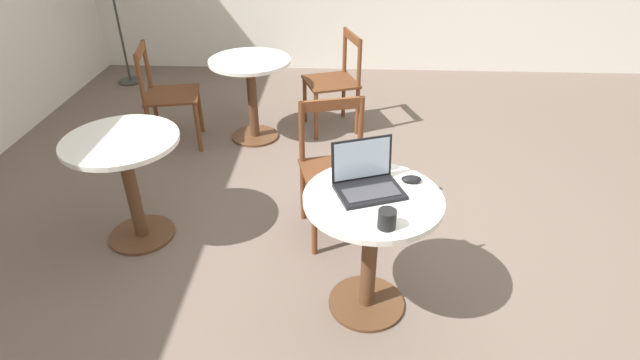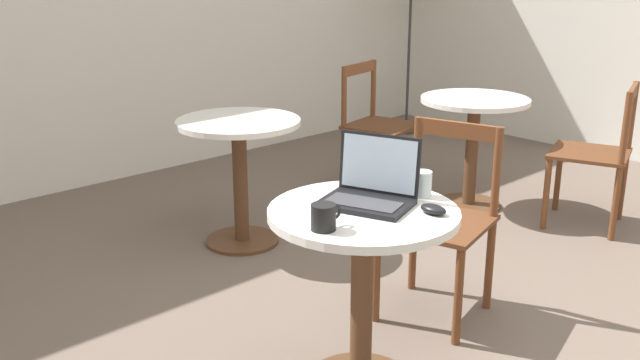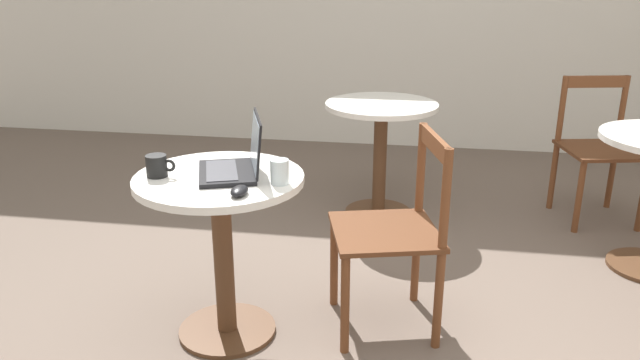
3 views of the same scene
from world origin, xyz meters
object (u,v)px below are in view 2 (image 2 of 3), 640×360
cafe_table_mid (473,128)px  chair_mid_front (597,155)px  mug (324,217)px  mouse (433,209)px  chair_mid_back (377,126)px  laptop (370,190)px  drinking_glass (422,184)px  chair_near_right (440,220)px  cafe_table_far (239,154)px  cafe_table_near (362,261)px

cafe_table_mid → chair_mid_front: bearing=-70.9°
chair_mid_front → mug: size_ratio=7.20×
mug → mouse: bearing=-21.5°
chair_mid_back → laptop: bearing=-138.2°
chair_mid_back → mug: bearing=-141.2°
drinking_glass → chair_mid_back: bearing=46.5°
chair_near_right → drinking_glass: chair_near_right is taller
cafe_table_far → chair_mid_front: 2.06m
mug → cafe_table_mid: bearing=23.8°
cafe_table_far → drinking_glass: (-0.28, -1.47, 0.24)m
cafe_table_far → mug: mug is taller
cafe_table_near → chair_mid_front: size_ratio=0.83×
cafe_table_far → chair_near_right: chair_near_right is taller
mouse → drinking_glass: size_ratio=1.06×
cafe_table_far → cafe_table_mid: bearing=-19.4°
drinking_glass → laptop: bearing=157.8°
chair_mid_back → mouse: (-1.68, -1.79, 0.28)m
cafe_table_far → mouse: (-0.39, -1.62, 0.21)m
cafe_table_far → mug: bearing=-117.3°
cafe_table_near → cafe_table_far: same height
mouse → cafe_table_mid: bearing=31.4°
chair_near_right → chair_mid_back: size_ratio=1.00×
cafe_table_far → drinking_glass: bearing=-100.6°
cafe_table_near → chair_mid_front: chair_mid_front is taller
chair_mid_back → cafe_table_mid: bearing=-78.0°
mug → drinking_glass: size_ratio=1.25×
chair_mid_back → drinking_glass: chair_mid_back is taller
cafe_table_far → chair_mid_back: size_ratio=0.83×
mug → laptop: bearing=14.4°
cafe_table_mid → chair_mid_back: 0.70m
cafe_table_near → chair_mid_back: (1.82, 1.60, -0.08)m
cafe_table_near → cafe_table_far: (0.53, 1.42, 0.00)m
mouse → chair_mid_front: bearing=11.4°
laptop → chair_near_right: bearing=13.8°
chair_near_right → mouse: bearing=-145.5°
cafe_table_far → chair_near_right: bearing=-82.9°
cafe_table_mid → chair_mid_back: (-0.14, 0.68, -0.08)m
cafe_table_mid → mug: (-2.19, -0.97, 0.24)m
chair_mid_front → cafe_table_near: bearing=-174.2°
cafe_table_far → chair_near_right: 1.25m
drinking_glass → mouse: bearing=-128.8°
cafe_table_near → laptop: 0.25m
chair_mid_back → mouse: bearing=-133.1°
chair_mid_front → chair_near_right: bearing=-178.5°
chair_mid_back → mug: chair_mid_back is taller
cafe_table_near → chair_mid_back: bearing=41.3°
drinking_glass → chair_near_right: bearing=28.3°
cafe_table_far → chair_mid_front: bearing=-35.7°
cafe_table_near → chair_mid_back: chair_mid_back is taller
chair_mid_back → mouse: 2.47m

